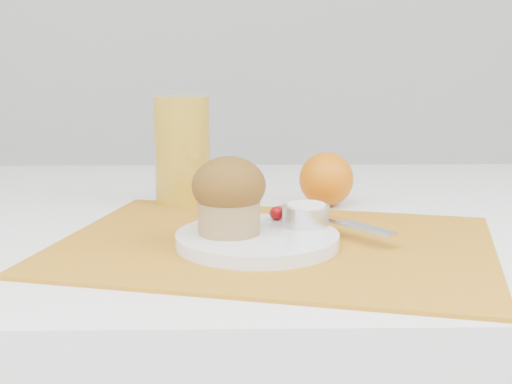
{
  "coord_description": "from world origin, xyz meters",
  "views": [
    {
      "loc": [
        -0.08,
        -0.9,
        0.98
      ],
      "look_at": [
        -0.06,
        -0.04,
        0.8
      ],
      "focal_mm": 50.0,
      "sensor_mm": 36.0,
      "label": 1
    }
  ],
  "objects_px": {
    "plate": "(257,239)",
    "orange": "(326,179)",
    "juice_glass": "(182,151)",
    "muffin": "(229,195)"
  },
  "relations": [
    {
      "from": "orange",
      "to": "juice_glass",
      "type": "relative_size",
      "value": 0.49
    },
    {
      "from": "plate",
      "to": "muffin",
      "type": "height_order",
      "value": "muffin"
    },
    {
      "from": "muffin",
      "to": "plate",
      "type": "bearing_deg",
      "value": -1.87
    },
    {
      "from": "orange",
      "to": "muffin",
      "type": "xyz_separation_m",
      "value": [
        -0.14,
        -0.22,
        0.02
      ]
    },
    {
      "from": "plate",
      "to": "orange",
      "type": "xyz_separation_m",
      "value": [
        0.1,
        0.22,
        0.03
      ]
    },
    {
      "from": "orange",
      "to": "muffin",
      "type": "distance_m",
      "value": 0.26
    },
    {
      "from": "plate",
      "to": "orange",
      "type": "relative_size",
      "value": 2.39
    },
    {
      "from": "juice_glass",
      "to": "muffin",
      "type": "xyz_separation_m",
      "value": [
        0.07,
        -0.23,
        -0.01
      ]
    },
    {
      "from": "plate",
      "to": "juice_glass",
      "type": "distance_m",
      "value": 0.26
    },
    {
      "from": "plate",
      "to": "muffin",
      "type": "bearing_deg",
      "value": 178.13
    }
  ]
}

